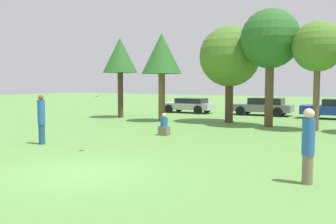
# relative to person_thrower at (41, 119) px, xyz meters

# --- Properties ---
(ground_plane) EXTENTS (120.00, 120.00, 0.00)m
(ground_plane) POSITION_rel_person_thrower_xyz_m (4.55, -2.60, -0.99)
(ground_plane) COLOR #5B8E42
(person_thrower) EXTENTS (0.28, 0.28, 1.92)m
(person_thrower) POSITION_rel_person_thrower_xyz_m (0.00, 0.00, 0.00)
(person_thrower) COLOR navy
(person_thrower) RESTS_ON ground
(person_catcher) EXTENTS (0.29, 0.29, 1.79)m
(person_catcher) POSITION_rel_person_thrower_xyz_m (9.95, -0.75, -0.05)
(person_catcher) COLOR #726651
(person_catcher) RESTS_ON ground
(frisbee) EXTENTS (0.23, 0.22, 0.12)m
(frisbee) POSITION_rel_person_thrower_xyz_m (3.08, -0.20, 0.95)
(frisbee) COLOR #19B2D8
(bystander_sitting) EXTENTS (0.45, 0.37, 1.01)m
(bystander_sitting) POSITION_rel_person_thrower_xyz_m (2.77, 4.57, -0.58)
(bystander_sitting) COLOR #726651
(bystander_sitting) RESTS_ON ground
(tree_0) EXTENTS (2.35, 2.35, 5.43)m
(tree_0) POSITION_rel_person_thrower_xyz_m (-4.34, 10.50, 3.18)
(tree_0) COLOR #473323
(tree_0) RESTS_ON ground
(tree_1) EXTENTS (2.47, 2.47, 5.41)m
(tree_1) POSITION_rel_person_thrower_xyz_m (-0.59, 9.80, 3.10)
(tree_1) COLOR brown
(tree_1) RESTS_ON ground
(tree_2) EXTENTS (3.59, 3.59, 5.75)m
(tree_2) POSITION_rel_person_thrower_xyz_m (3.27, 11.24, 2.93)
(tree_2) COLOR #473323
(tree_2) RESTS_ON ground
(tree_3) EXTENTS (3.16, 3.16, 6.32)m
(tree_3) POSITION_rel_person_thrower_xyz_m (5.93, 10.29, 3.68)
(tree_3) COLOR brown
(tree_3) RESTS_ON ground
(tree_4) EXTENTS (2.47, 2.47, 5.40)m
(tree_4) POSITION_rel_person_thrower_xyz_m (8.42, 9.74, 3.12)
(tree_4) COLOR brown
(tree_4) RESTS_ON ground
(parked_car_silver) EXTENTS (4.15, 2.12, 1.17)m
(parked_car_silver) POSITION_rel_person_thrower_xyz_m (-2.22, 16.56, -0.36)
(parked_car_silver) COLOR #B2B2B7
(parked_car_silver) RESTS_ON ground
(parked_car_grey) EXTENTS (4.40, 2.12, 1.29)m
(parked_car_grey) POSITION_rel_person_thrower_xyz_m (3.56, 17.24, -0.30)
(parked_car_grey) COLOR slate
(parked_car_grey) RESTS_ON ground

